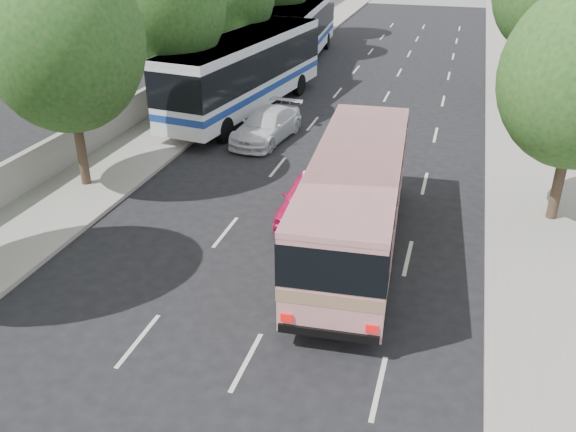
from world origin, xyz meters
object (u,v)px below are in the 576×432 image
at_px(tour_coach_front, 245,67).
at_px(pink_taxi, 310,196).
at_px(tour_coach_rear, 301,26).
at_px(white_pickup, 267,125).
at_px(pink_bus, 356,194).

bearing_deg(tour_coach_front, pink_taxi, -52.14).
distance_m(tour_coach_front, tour_coach_rear, 12.90).
bearing_deg(tour_coach_front, white_pickup, -50.54).
height_order(pink_bus, tour_coach_front, tour_coach_front).
height_order(pink_bus, tour_coach_rear, tour_coach_rear).
xyz_separation_m(pink_bus, tour_coach_rear, (-8.77, 25.96, 0.33)).
bearing_deg(pink_taxi, tour_coach_front, 119.98).
bearing_deg(pink_taxi, pink_bus, -47.84).
height_order(white_pickup, tour_coach_rear, tour_coach_rear).
distance_m(pink_taxi, white_pickup, 8.06).
xyz_separation_m(pink_bus, tour_coach_front, (-8.24, 13.07, 0.34)).
distance_m(pink_bus, tour_coach_rear, 27.40).
bearing_deg(tour_coach_rear, tour_coach_front, -91.96).
bearing_deg(tour_coach_front, tour_coach_rear, 100.22).
height_order(tour_coach_front, tour_coach_rear, tour_coach_front).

